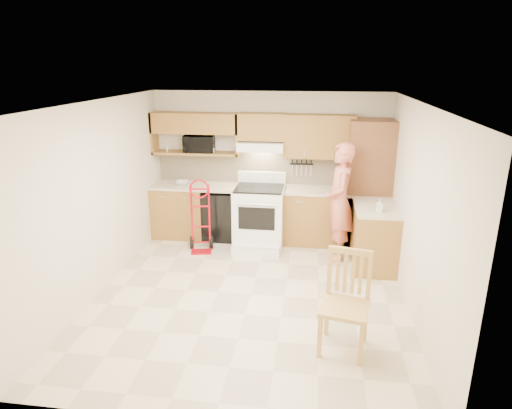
% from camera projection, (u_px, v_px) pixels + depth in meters
% --- Properties ---
extents(floor, '(4.00, 4.50, 0.02)m').
position_uv_depth(floor, '(251.00, 295.00, 5.90)').
color(floor, beige).
rests_on(floor, ground).
extents(ceiling, '(4.00, 4.50, 0.02)m').
position_uv_depth(ceiling, '(250.00, 102.00, 5.13)').
color(ceiling, white).
rests_on(ceiling, ground).
extents(wall_back, '(4.00, 0.02, 2.50)m').
position_uv_depth(wall_back, '(270.00, 165.00, 7.65)').
color(wall_back, beige).
rests_on(wall_back, ground).
extents(wall_front, '(4.00, 0.02, 2.50)m').
position_uv_depth(wall_front, '(207.00, 295.00, 3.39)').
color(wall_front, beige).
rests_on(wall_front, ground).
extents(wall_left, '(0.02, 4.50, 2.50)m').
position_uv_depth(wall_left, '(98.00, 199.00, 5.78)').
color(wall_left, beige).
rests_on(wall_left, ground).
extents(wall_right, '(0.02, 4.50, 2.50)m').
position_uv_depth(wall_right, '(418.00, 212.00, 5.26)').
color(wall_right, beige).
rests_on(wall_right, ground).
extents(backsplash, '(3.92, 0.03, 0.55)m').
position_uv_depth(backsplash, '(270.00, 169.00, 7.64)').
color(backsplash, beige).
rests_on(backsplash, wall_back).
extents(lower_cab_left, '(0.90, 0.60, 0.90)m').
position_uv_depth(lower_cab_left, '(180.00, 211.00, 7.80)').
color(lower_cab_left, olive).
rests_on(lower_cab_left, ground).
extents(dishwasher, '(0.60, 0.60, 0.85)m').
position_uv_depth(dishwasher, '(222.00, 214.00, 7.71)').
color(dishwasher, black).
rests_on(dishwasher, ground).
extents(lower_cab_right, '(1.14, 0.60, 0.90)m').
position_uv_depth(lower_cab_right, '(316.00, 217.00, 7.50)').
color(lower_cab_right, olive).
rests_on(lower_cab_right, ground).
extents(countertop_left, '(1.50, 0.63, 0.04)m').
position_uv_depth(countertop_left, '(195.00, 186.00, 7.62)').
color(countertop_left, beige).
rests_on(countertop_left, lower_cab_left).
extents(countertop_right, '(1.14, 0.63, 0.04)m').
position_uv_depth(countertop_right, '(317.00, 190.00, 7.35)').
color(countertop_right, beige).
rests_on(countertop_right, lower_cab_right).
extents(cab_return_right, '(0.60, 1.00, 0.90)m').
position_uv_depth(cab_return_right, '(374.00, 237.00, 6.63)').
color(cab_return_right, olive).
rests_on(cab_return_right, ground).
extents(countertop_return, '(0.63, 1.00, 0.04)m').
position_uv_depth(countertop_return, '(377.00, 208.00, 6.49)').
color(countertop_return, beige).
rests_on(countertop_return, cab_return_right).
extents(pantry_tall, '(0.70, 0.60, 2.10)m').
position_uv_depth(pantry_tall, '(368.00, 185.00, 7.21)').
color(pantry_tall, brown).
rests_on(pantry_tall, ground).
extents(upper_cab_left, '(1.50, 0.33, 0.34)m').
position_uv_depth(upper_cab_left, '(195.00, 123.00, 7.42)').
color(upper_cab_left, olive).
rests_on(upper_cab_left, wall_back).
extents(upper_shelf_mw, '(1.50, 0.33, 0.04)m').
position_uv_depth(upper_shelf_mw, '(196.00, 153.00, 7.58)').
color(upper_shelf_mw, olive).
rests_on(upper_shelf_mw, wall_back).
extents(upper_cab_center, '(0.76, 0.33, 0.44)m').
position_uv_depth(upper_cab_center, '(262.00, 127.00, 7.29)').
color(upper_cab_center, olive).
rests_on(upper_cab_center, wall_back).
extents(upper_cab_right, '(1.14, 0.33, 0.70)m').
position_uv_depth(upper_cab_right, '(319.00, 136.00, 7.21)').
color(upper_cab_right, olive).
rests_on(upper_cab_right, wall_back).
extents(range_hood, '(0.76, 0.46, 0.14)m').
position_uv_depth(range_hood, '(261.00, 146.00, 7.32)').
color(range_hood, white).
rests_on(range_hood, wall_back).
extents(knife_strip, '(0.40, 0.05, 0.29)m').
position_uv_depth(knife_strip, '(301.00, 168.00, 7.53)').
color(knife_strip, black).
rests_on(knife_strip, backsplash).
extents(microwave, '(0.55, 0.40, 0.29)m').
position_uv_depth(microwave, '(199.00, 144.00, 7.52)').
color(microwave, black).
rests_on(microwave, upper_shelf_mw).
extents(range, '(0.81, 1.06, 1.19)m').
position_uv_depth(range, '(259.00, 212.00, 7.28)').
color(range, white).
rests_on(range, ground).
extents(person, '(0.46, 0.68, 1.83)m').
position_uv_depth(person, '(340.00, 202.00, 6.74)').
color(person, '#D46C57').
rests_on(person, ground).
extents(hand_truck, '(0.49, 0.47, 1.08)m').
position_uv_depth(hand_truck, '(200.00, 219.00, 7.11)').
color(hand_truck, '#AE0914').
rests_on(hand_truck, ground).
extents(dining_chair, '(0.58, 0.62, 1.09)m').
position_uv_depth(dining_chair, '(345.00, 304.00, 4.61)').
color(dining_chair, '#E0AB5D').
rests_on(dining_chair, ground).
extents(soap_bottle, '(0.09, 0.09, 0.19)m').
position_uv_depth(soap_bottle, '(379.00, 205.00, 6.22)').
color(soap_bottle, white).
rests_on(soap_bottle, countertop_return).
extents(bowl, '(0.25, 0.25, 0.06)m').
position_uv_depth(bowl, '(182.00, 183.00, 7.63)').
color(bowl, white).
rests_on(bowl, countertop_left).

